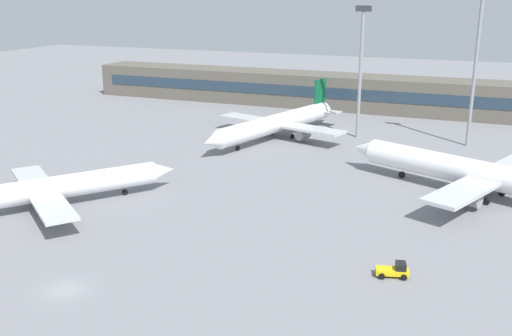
% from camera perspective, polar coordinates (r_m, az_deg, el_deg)
% --- Properties ---
extents(ground_plane, '(400.00, 400.00, 0.00)m').
position_cam_1_polar(ground_plane, '(98.01, -3.18, -1.31)').
color(ground_plane, gray).
extents(terminal_building, '(140.13, 12.13, 9.00)m').
position_cam_1_polar(terminal_building, '(161.27, 7.38, 7.44)').
color(terminal_building, '#5B564C').
rests_on(terminal_building, ground_plane).
extents(airplane_near, '(26.95, 32.40, 9.62)m').
position_cam_1_polar(airplane_near, '(90.31, -19.44, -1.92)').
color(airplane_near, white).
rests_on(airplane_near, ground_plane).
extents(airplane_mid, '(44.90, 32.28, 11.70)m').
position_cam_1_polar(airplane_mid, '(96.06, 21.01, -0.59)').
color(airplane_mid, white).
rests_on(airplane_mid, ground_plane).
extents(airplane_far, '(30.80, 43.24, 10.95)m').
position_cam_1_polar(airplane_far, '(125.54, 1.95, 4.35)').
color(airplane_far, white).
rests_on(airplane_far, ground_plane).
extents(baggage_tug_yellow, '(3.87, 2.57, 1.75)m').
position_cam_1_polar(baggage_tug_yellow, '(67.77, 13.33, -9.65)').
color(baggage_tug_yellow, yellow).
rests_on(baggage_tug_yellow, ground_plane).
extents(floodlight_tower_west, '(3.20, 0.80, 31.10)m').
position_cam_1_polar(floodlight_tower_west, '(125.06, 20.64, 9.90)').
color(floodlight_tower_west, gray).
rests_on(floodlight_tower_west, ground_plane).
extents(floodlight_tower_east, '(3.20, 0.80, 27.67)m').
position_cam_1_polar(floodlight_tower_east, '(126.67, 10.16, 9.97)').
color(floodlight_tower_east, gray).
rests_on(floodlight_tower_east, ground_plane).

